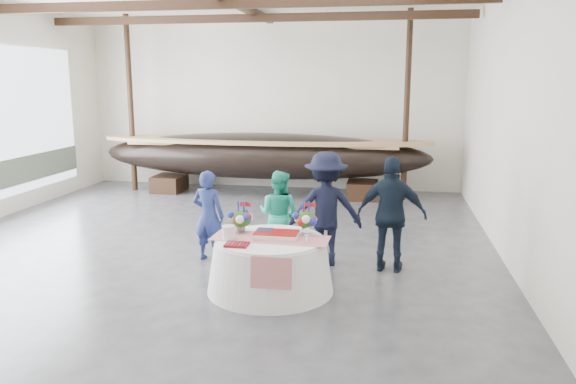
# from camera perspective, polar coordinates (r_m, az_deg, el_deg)

# --- Properties ---
(floor) EXTENTS (10.00, 12.00, 0.01)m
(floor) POSITION_cam_1_polar(r_m,az_deg,el_deg) (9.81, -8.74, -5.94)
(floor) COLOR #3D3D42
(floor) RESTS_ON ground
(wall_back) EXTENTS (10.00, 0.02, 4.50)m
(wall_back) POSITION_cam_1_polar(r_m,az_deg,el_deg) (15.18, -1.64, 8.96)
(wall_back) COLOR silver
(wall_back) RESTS_ON ground
(wall_right) EXTENTS (0.02, 12.00, 4.50)m
(wall_right) POSITION_cam_1_polar(r_m,az_deg,el_deg) (9.08, 22.42, 6.42)
(wall_right) COLOR silver
(wall_right) RESTS_ON ground
(pavilion_structure) EXTENTS (9.80, 11.76, 4.50)m
(pavilion_structure) POSITION_cam_1_polar(r_m,az_deg,el_deg) (10.22, -7.88, 17.49)
(pavilion_structure) COLOR black
(pavilion_structure) RESTS_ON ground
(longboat_display) EXTENTS (8.41, 1.68, 1.58)m
(longboat_display) POSITION_cam_1_polar(r_m,az_deg,el_deg) (14.19, -2.60, 3.74)
(longboat_display) COLOR black
(longboat_display) RESTS_ON ground
(banquet_table) EXTENTS (1.76, 1.76, 0.76)m
(banquet_table) POSITION_cam_1_polar(r_m,az_deg,el_deg) (7.86, -1.81, -7.37)
(banquet_table) COLOR white
(banquet_table) RESTS_ON ground
(tabletop_items) EXTENTS (1.64, 1.02, 0.40)m
(tabletop_items) POSITION_cam_1_polar(r_m,az_deg,el_deg) (7.88, -1.95, -3.31)
(tabletop_items) COLOR red
(tabletop_items) RESTS_ON banquet_table
(guest_woman_blue) EXTENTS (0.59, 0.44, 1.48)m
(guest_woman_blue) POSITION_cam_1_polar(r_m,az_deg,el_deg) (9.14, -8.08, -2.40)
(guest_woman_blue) COLOR navy
(guest_woman_blue) RESTS_ON ground
(guest_woman_teal) EXTENTS (0.83, 0.72, 1.45)m
(guest_woman_teal) POSITION_cam_1_polar(r_m,az_deg,el_deg) (9.20, -0.95, -2.29)
(guest_woman_teal) COLOR #21AE8C
(guest_woman_teal) RESTS_ON ground
(guest_man_left) EXTENTS (1.27, 0.88, 1.80)m
(guest_man_left) POSITION_cam_1_polar(r_m,az_deg,el_deg) (8.84, 3.84, -1.70)
(guest_man_left) COLOR black
(guest_man_left) RESTS_ON ground
(guest_man_right) EXTENTS (1.08, 0.54, 1.78)m
(guest_man_right) POSITION_cam_1_polar(r_m,az_deg,el_deg) (8.65, 10.49, -2.27)
(guest_man_right) COLOR black
(guest_man_right) RESTS_ON ground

